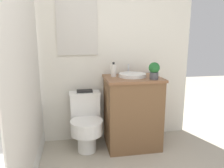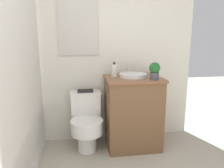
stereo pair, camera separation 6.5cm
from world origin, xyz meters
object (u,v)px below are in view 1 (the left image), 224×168
(soap_bottle, at_px, (114,70))
(sink, at_px, (132,75))
(potted_plant, at_px, (154,70))
(toilet, at_px, (86,121))
(book_on_tank, at_px, (85,91))

(soap_bottle, bearing_deg, sink, -13.94)
(sink, distance_m, potted_plant, 0.28)
(sink, relative_size, soap_bottle, 2.08)
(toilet, bearing_deg, sink, 0.52)
(sink, height_order, potted_plant, potted_plant)
(toilet, height_order, potted_plant, potted_plant)
(toilet, xyz_separation_m, soap_bottle, (0.34, 0.06, 0.58))
(sink, bearing_deg, book_on_tank, 168.13)
(potted_plant, xyz_separation_m, book_on_tank, (-0.75, 0.30, -0.28))
(soap_bottle, distance_m, potted_plant, 0.47)
(toilet, xyz_separation_m, potted_plant, (0.75, -0.18, 0.61))
(toilet, bearing_deg, book_on_tank, 90.00)
(book_on_tank, bearing_deg, sink, -11.87)
(potted_plant, bearing_deg, soap_bottle, 149.84)
(potted_plant, relative_size, book_on_tank, 1.01)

